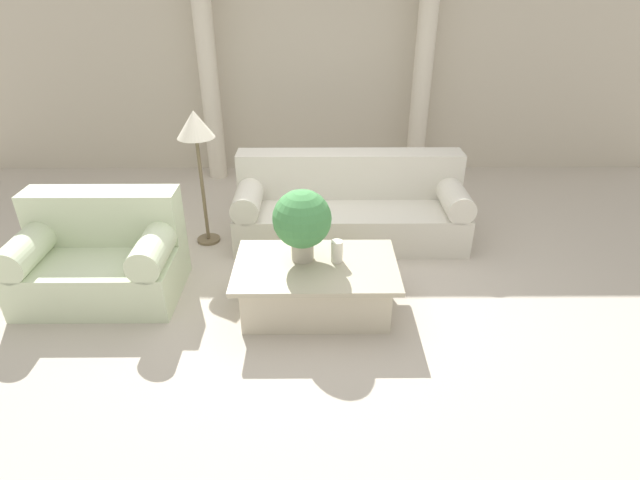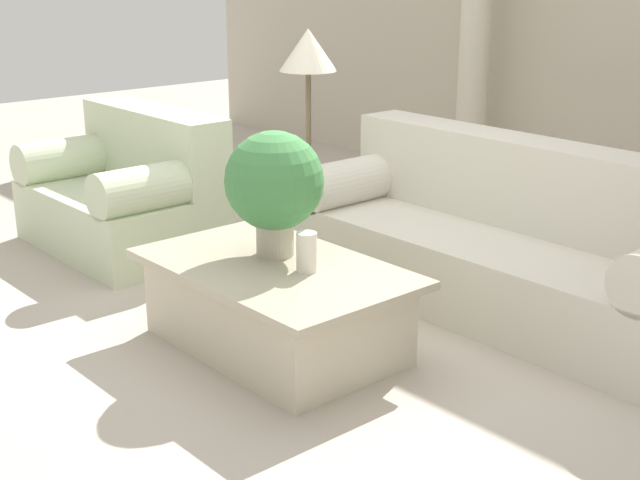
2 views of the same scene
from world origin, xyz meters
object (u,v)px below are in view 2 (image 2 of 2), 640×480
(coffee_table, at_px, (275,305))
(floor_lamp, at_px, (308,63))
(loveseat, at_px, (128,192))
(potted_plant, at_px, (274,184))
(sofa_long, at_px, (504,243))

(coffee_table, bearing_deg, floor_lamp, 133.93)
(loveseat, bearing_deg, potted_plant, -6.06)
(sofa_long, xyz_separation_m, floor_lamp, (-1.50, -0.10, 0.83))
(loveseat, bearing_deg, sofa_long, 24.36)
(loveseat, xyz_separation_m, coffee_table, (1.87, -0.28, -0.14))
(loveseat, height_order, potted_plant, potted_plant)
(sofa_long, relative_size, potted_plant, 3.87)
(potted_plant, bearing_deg, coffee_table, -39.43)
(sofa_long, bearing_deg, potted_plant, -111.31)
(sofa_long, distance_m, floor_lamp, 1.72)
(potted_plant, distance_m, floor_lamp, 1.56)
(loveseat, xyz_separation_m, floor_lamp, (0.73, 0.91, 0.82))
(coffee_table, distance_m, potted_plant, 0.58)
(sofa_long, xyz_separation_m, coffee_table, (-0.36, -1.29, -0.13))
(coffee_table, xyz_separation_m, floor_lamp, (-1.14, 1.19, 0.96))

